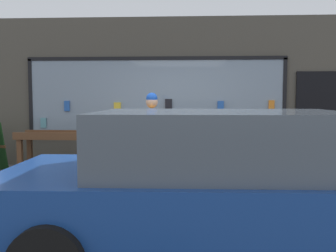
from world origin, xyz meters
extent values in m
plane|color=#474444|center=(0.00, 0.00, 0.00)|extent=(40.00, 40.00, 0.00)
cube|color=#4C473D|center=(0.00, 2.40, 1.65)|extent=(8.19, 0.20, 3.31)
cube|color=gray|center=(-0.46, 2.27, 1.55)|extent=(5.63, 0.03, 1.70)
cube|color=black|center=(-0.46, 2.27, 2.40)|extent=(5.71, 0.06, 0.08)
cube|color=black|center=(-0.46, 2.27, 0.69)|extent=(5.71, 0.06, 0.08)
cube|color=black|center=(-3.28, 2.27, 1.55)|extent=(0.08, 0.06, 1.70)
cube|color=black|center=(2.35, 2.27, 1.55)|extent=(0.08, 0.06, 1.70)
cube|color=#5999A5|center=(-2.99, 2.23, 0.97)|extent=(0.13, 0.03, 0.22)
cube|color=#2659B2|center=(-2.44, 2.23, 1.35)|extent=(0.12, 0.03, 0.23)
cube|color=silver|center=(-1.90, 2.23, 0.97)|extent=(0.13, 0.03, 0.19)
cube|color=yellow|center=(-1.30, 2.23, 1.34)|extent=(0.15, 0.03, 0.19)
cube|color=#5999A5|center=(-0.72, 2.23, 0.99)|extent=(0.15, 0.03, 0.22)
cube|color=black|center=(-0.16, 2.23, 1.38)|extent=(0.15, 0.03, 0.26)
cube|color=silver|center=(0.38, 2.23, 1.00)|extent=(0.13, 0.03, 0.21)
cube|color=#2659B2|center=(0.97, 2.23, 1.36)|extent=(0.14, 0.03, 0.22)
cube|color=#994CA5|center=(1.49, 2.23, 1.01)|extent=(0.14, 0.03, 0.25)
cube|color=orange|center=(2.07, 2.23, 1.36)|extent=(0.12, 0.03, 0.25)
cube|color=black|center=(3.05, 2.27, 1.05)|extent=(0.90, 0.04, 2.10)
cube|color=brown|center=(-2.99, 1.02, 0.37)|extent=(0.09, 0.09, 0.73)
cube|color=brown|center=(-0.26, 0.94, 0.37)|extent=(0.09, 0.09, 0.73)
cube|color=brown|center=(-2.98, 1.44, 0.37)|extent=(0.09, 0.09, 0.73)
cube|color=brown|center=(-0.25, 1.37, 0.37)|extent=(0.09, 0.09, 0.73)
cube|color=brown|center=(-1.62, 1.19, 0.75)|extent=(2.95, 0.66, 0.04)
cube|color=brown|center=(-1.62, 0.93, 0.81)|extent=(2.93, 0.14, 0.12)
cube|color=brown|center=(-1.61, 1.46, 0.81)|extent=(2.93, 0.14, 0.12)
cube|color=orange|center=(-2.93, 1.08, 0.78)|extent=(0.17, 0.21, 0.02)
cube|color=red|center=(-2.31, 1.07, 0.78)|extent=(0.16, 0.20, 0.02)
cube|color=#338C4C|center=(-1.59, 1.08, 0.79)|extent=(0.16, 0.20, 0.03)
cube|color=#994CA5|center=(-0.97, 1.25, 0.79)|extent=(0.20, 0.23, 0.03)
cube|color=black|center=(-0.33, 1.01, 0.78)|extent=(0.20, 0.24, 0.02)
cube|color=brown|center=(0.25, 0.98, 0.37)|extent=(0.09, 0.09, 0.73)
cube|color=brown|center=(2.98, 0.91, 0.37)|extent=(0.09, 0.09, 0.73)
cube|color=brown|center=(0.26, 1.47, 0.37)|extent=(0.09, 0.09, 0.73)
cube|color=brown|center=(2.99, 1.40, 0.37)|extent=(0.09, 0.09, 0.73)
cube|color=brown|center=(1.62, 1.19, 0.75)|extent=(2.95, 0.73, 0.04)
cube|color=brown|center=(1.61, 0.90, 0.81)|extent=(2.93, 0.14, 0.12)
cube|color=brown|center=(1.63, 1.49, 0.81)|extent=(2.93, 0.14, 0.12)
cube|color=#2659B2|center=(0.32, 1.34, 0.78)|extent=(0.19, 0.23, 0.02)
cube|color=yellow|center=(0.57, 1.37, 0.78)|extent=(0.19, 0.22, 0.02)
cube|color=#338C4C|center=(0.91, 1.13, 0.78)|extent=(0.19, 0.25, 0.02)
cube|color=yellow|center=(1.16, 1.04, 0.78)|extent=(0.16, 0.22, 0.03)
cube|color=#338C4C|center=(1.44, 1.10, 0.78)|extent=(0.15, 0.21, 0.02)
cube|color=silver|center=(1.75, 1.31, 0.79)|extent=(0.13, 0.20, 0.03)
cube|color=orange|center=(2.03, 1.21, 0.78)|extent=(0.17, 0.23, 0.02)
cube|color=#5999A5|center=(2.39, 1.28, 0.79)|extent=(0.17, 0.23, 0.03)
cube|color=#2659B2|center=(2.63, 1.22, 0.78)|extent=(0.17, 0.22, 0.02)
cube|color=#2659B2|center=(2.93, 1.36, 0.78)|extent=(0.16, 0.22, 0.02)
cylinder|color=#4C382D|center=(-0.37, 0.48, 0.39)|extent=(0.14, 0.14, 0.78)
cylinder|color=#4C382D|center=(-0.38, 0.63, 0.39)|extent=(0.14, 0.14, 0.78)
cube|color=orange|center=(-0.37, 0.56, 1.06)|extent=(0.25, 0.45, 0.55)
cylinder|color=orange|center=(-0.36, 0.28, 1.07)|extent=(0.09, 0.09, 0.53)
cylinder|color=orange|center=(-0.39, 0.84, 1.07)|extent=(0.09, 0.09, 0.53)
sphere|color=tan|center=(-0.37, 0.56, 1.46)|extent=(0.21, 0.21, 0.21)
sphere|color=blue|center=(-0.37, 0.56, 1.52)|extent=(0.20, 0.20, 0.20)
ellipsoid|color=white|center=(-0.06, 0.30, 0.27)|extent=(0.30, 0.42, 0.18)
ellipsoid|color=black|center=(-0.06, 0.30, 0.28)|extent=(0.26, 0.28, 0.19)
sphere|color=white|center=(0.02, 0.52, 0.31)|extent=(0.16, 0.16, 0.16)
cylinder|color=white|center=(-0.13, 0.10, 0.30)|extent=(0.06, 0.10, 0.12)
cylinder|color=white|center=(0.02, 0.40, 0.09)|extent=(0.04, 0.04, 0.18)
cylinder|color=white|center=(-0.06, 0.43, 0.09)|extent=(0.04, 0.04, 0.18)
cylinder|color=white|center=(-0.05, 0.18, 0.09)|extent=(0.04, 0.04, 0.18)
cylinder|color=white|center=(-0.14, 0.21, 0.09)|extent=(0.04, 0.04, 0.18)
cube|color=navy|center=(0.57, -2.43, 0.57)|extent=(4.18, 1.85, 0.55)
cube|color=#4C5660|center=(0.57, -2.43, 1.13)|extent=(2.35, 1.61, 0.56)
cylinder|color=black|center=(1.93, -1.51, 0.30)|extent=(0.60, 0.19, 0.60)
cylinder|color=black|center=(-0.81, -1.56, 0.30)|extent=(0.60, 0.19, 0.60)
camera|label=1|loc=(0.26, -6.00, 1.54)|focal=40.00mm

